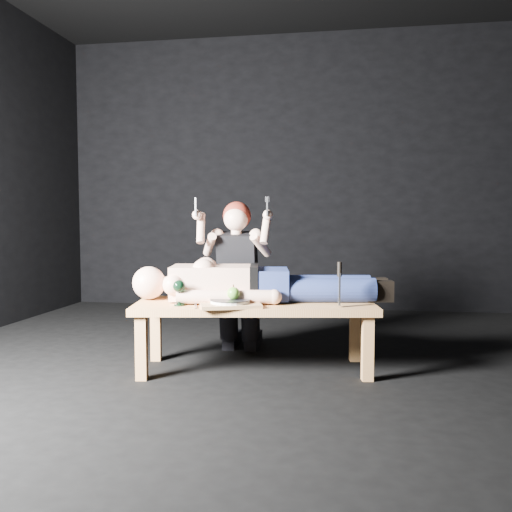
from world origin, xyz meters
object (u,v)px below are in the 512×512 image
object	(u,v)px
serving_tray	(230,305)
carving_knife	(339,285)
table	(255,336)
kneeling_woman	(239,275)
goblet	(179,293)
lying_man	(262,279)

from	to	relation	value
serving_tray	carving_knife	size ratio (longest dim) A/B	1.32
table	kneeling_woman	size ratio (longest dim) A/B	1.34
table	serving_tray	distance (m)	0.33
goblet	carving_knife	size ratio (longest dim) A/B	0.58
table	kneeling_woman	xyz separation A→B (m)	(-0.20, 0.49, 0.35)
kneeling_woman	carving_knife	bearing A→B (deg)	-39.43
kneeling_woman	goblet	xyz separation A→B (m)	(-0.24, -0.71, -0.04)
lying_man	kneeling_woman	world-z (taller)	kneeling_woman
kneeling_woman	table	bearing A→B (deg)	-68.36
serving_tray	lying_man	bearing A→B (deg)	61.86
table	goblet	xyz separation A→B (m)	(-0.45, -0.22, 0.31)
table	carving_knife	size ratio (longest dim) A/B	5.51
serving_tray	carving_knife	xyz separation A→B (m)	(0.67, 0.08, 0.13)
lying_man	serving_tray	size ratio (longest dim) A/B	4.50
serving_tray	kneeling_woman	bearing A→B (deg)	96.46
kneeling_woman	carving_knife	size ratio (longest dim) A/B	4.10
table	lying_man	world-z (taller)	lying_man
goblet	carving_knife	distance (m)	1.00
kneeling_woman	serving_tray	xyz separation A→B (m)	(0.08, -0.69, -0.11)
lying_man	goblet	xyz separation A→B (m)	(-0.48, -0.32, -0.06)
table	carving_knife	distance (m)	0.67
goblet	carving_knife	bearing A→B (deg)	6.05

